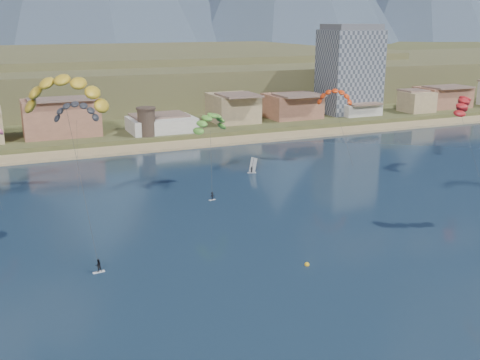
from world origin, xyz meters
The scene contains 13 objects.
ground centered at (0.00, 0.00, 0.00)m, with size 2400.00×2400.00×0.00m, color black.
beach centered at (0.00, 106.00, 0.25)m, with size 2200.00×12.00×0.90m.
land centered at (0.00, 560.00, 0.00)m, with size 2200.00×900.00×4.00m.
foothills centered at (22.39, 232.47, 9.08)m, with size 940.00×210.00×18.00m.
apartment_tower centered at (85.00, 128.00, 17.82)m, with size 20.00×16.00×32.00m.
watchtower centered at (5.00, 114.00, 6.37)m, with size 5.82×5.82×8.60m.
kitesurfer_yellow centered at (-25.88, 39.27, 25.50)m, with size 14.29×17.61×29.26m.
kitesurfer_green centered at (5.84, 61.62, 14.94)m, with size 9.82×12.85×17.86m.
distant_kite_dark centered at (-20.13, 73.87, 17.34)m, with size 10.50×7.18×20.42m.
distant_kite_orange centered at (43.25, 71.95, 17.41)m, with size 9.65×8.12×20.34m.
distant_kite_red centered at (65.95, 52.22, 16.65)m, with size 9.80×9.46×19.79m.
windsurfer centered at (19.32, 69.44, 1.16)m, with size 2.17×2.35×3.65m.
buoy centered at (4.55, 17.18, 0.13)m, with size 0.76×0.76×0.76m.
Camera 1 is at (-36.00, -51.68, 35.57)m, focal length 42.92 mm.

